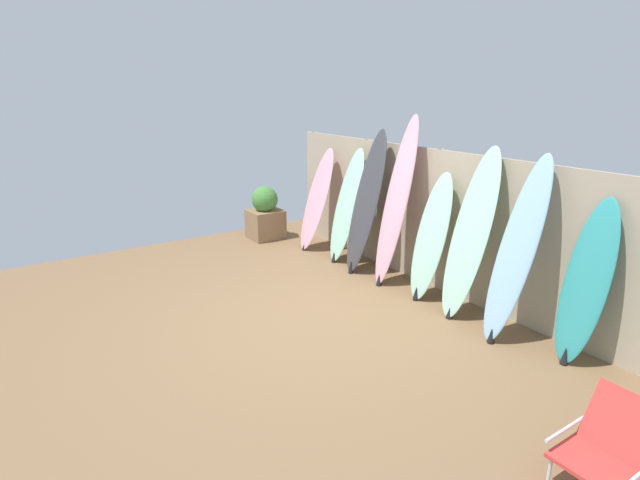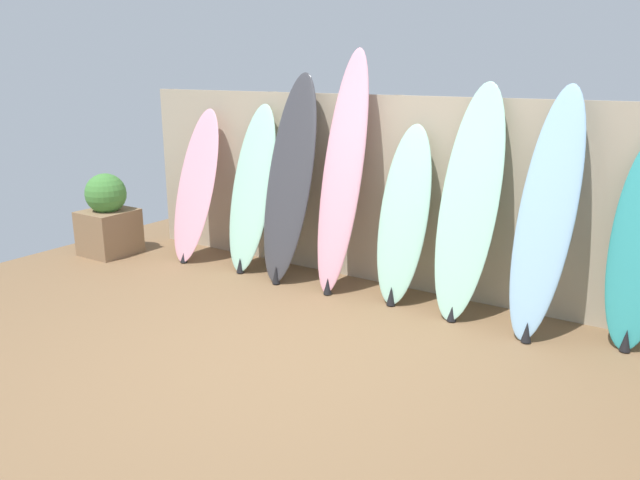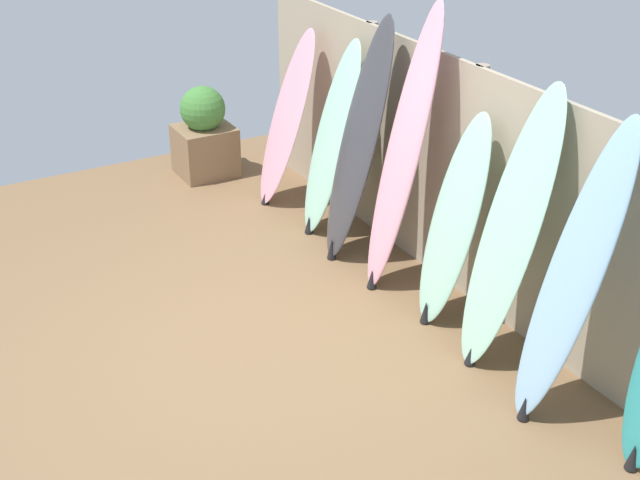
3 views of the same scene
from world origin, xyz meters
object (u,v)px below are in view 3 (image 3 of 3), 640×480
(surfboard_charcoal_2, at_px, (358,142))
(surfboard_skyblue_6, at_px, (574,277))
(surfboard_pink_0, at_px, (286,119))
(planter_box, at_px, (204,134))
(surfboard_seafoam_1, at_px, (332,140))
(surfboard_pink_3, at_px, (403,152))
(surfboard_seafoam_4, at_px, (453,223))
(surfboard_seafoam_5, at_px, (510,232))

(surfboard_charcoal_2, bearing_deg, surfboard_skyblue_6, 0.16)
(surfboard_pink_0, relative_size, planter_box, 1.77)
(surfboard_seafoam_1, height_order, surfboard_pink_3, surfboard_pink_3)
(surfboard_seafoam_1, xyz_separation_m, surfboard_pink_3, (1.09, -0.01, 0.26))
(surfboard_charcoal_2, xyz_separation_m, planter_box, (-2.21, -0.44, -0.57))
(surfboard_pink_3, bearing_deg, surfboard_seafoam_1, 179.25)
(surfboard_pink_0, height_order, surfboard_seafoam_4, surfboard_pink_0)
(surfboard_charcoal_2, relative_size, surfboard_skyblue_6, 1.04)
(surfboard_pink_0, relative_size, surfboard_pink_3, 0.73)
(surfboard_pink_0, bearing_deg, surfboard_skyblue_6, 0.13)
(surfboard_charcoal_2, xyz_separation_m, surfboard_skyblue_6, (2.42, 0.01, -0.04))
(surfboard_pink_0, distance_m, surfboard_pink_3, 1.85)
(surfboard_seafoam_1, bearing_deg, surfboard_seafoam_5, 0.26)
(surfboard_seafoam_4, bearing_deg, surfboard_charcoal_2, -177.19)
(surfboard_pink_3, relative_size, surfboard_skyblue_6, 1.15)
(surfboard_pink_0, xyz_separation_m, surfboard_skyblue_6, (3.67, 0.01, 0.16))
(surfboard_pink_3, bearing_deg, surfboard_seafoam_4, 2.20)
(surfboard_seafoam_4, bearing_deg, surfboard_pink_0, -178.58)
(surfboard_skyblue_6, bearing_deg, surfboard_charcoal_2, -179.84)
(surfboard_pink_0, xyz_separation_m, surfboard_pink_3, (1.83, 0.04, 0.30))
(surfboard_seafoam_5, height_order, planter_box, surfboard_seafoam_5)
(surfboard_pink_0, xyz_separation_m, surfboard_seafoam_4, (2.45, 0.06, -0.03))
(surfboard_pink_0, height_order, surfboard_seafoam_1, surfboard_seafoam_1)
(surfboard_skyblue_6, relative_size, planter_box, 2.12)
(surfboard_pink_0, bearing_deg, surfboard_pink_3, 1.16)
(surfboard_seafoam_4, distance_m, surfboard_skyblue_6, 1.24)
(surfboard_seafoam_5, height_order, surfboard_skyblue_6, surfboard_seafoam_5)
(surfboard_pink_3, xyz_separation_m, surfboard_seafoam_4, (0.62, 0.02, -0.33))
(surfboard_charcoal_2, distance_m, surfboard_seafoam_4, 1.22)
(surfboard_seafoam_5, xyz_separation_m, surfboard_skyblue_6, (0.63, -0.05, -0.00))
(surfboard_charcoal_2, bearing_deg, surfboard_pink_3, 3.48)
(surfboard_charcoal_2, relative_size, surfboard_seafoam_4, 1.27)
(surfboard_seafoam_5, relative_size, planter_box, 2.12)
(surfboard_pink_0, distance_m, surfboard_charcoal_2, 1.27)
(surfboard_seafoam_1, height_order, surfboard_seafoam_4, surfboard_seafoam_1)
(surfboard_pink_0, bearing_deg, surfboard_seafoam_5, 1.16)
(surfboard_pink_0, height_order, surfboard_charcoal_2, surfboard_charcoal_2)
(surfboard_charcoal_2, relative_size, planter_box, 2.20)
(surfboard_pink_0, xyz_separation_m, surfboard_charcoal_2, (1.25, 0.00, 0.19))
(surfboard_pink_3, bearing_deg, surfboard_pink_0, -178.84)
(surfboard_seafoam_1, xyz_separation_m, surfboard_skyblue_6, (2.93, -0.04, 0.12))
(surfboard_seafoam_4, bearing_deg, surfboard_pink_3, -177.80)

